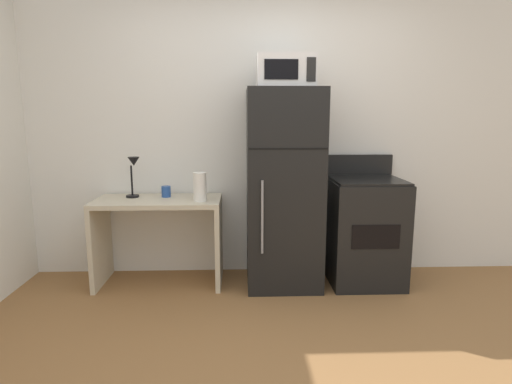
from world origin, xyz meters
TOP-DOWN VIEW (x-y plane):
  - ground_plane at (0.00, 0.00)m, footprint 12.00×12.00m
  - wall_back_white at (0.00, 1.70)m, footprint 5.00×0.10m
  - desk at (-0.95, 1.37)m, footprint 1.07×0.53m
  - desk_lamp at (-1.17, 1.44)m, footprint 0.14×0.12m
  - paper_towel_roll at (-0.58, 1.27)m, footprint 0.11×0.11m
  - coffee_mug at (-0.90, 1.46)m, footprint 0.08×0.08m
  - refrigerator at (0.12, 1.33)m, footprint 0.62×0.63m
  - microwave at (0.12, 1.31)m, footprint 0.46×0.35m
  - oven_range at (0.84, 1.33)m, footprint 0.61×0.61m

SIDE VIEW (x-z plane):
  - ground_plane at x=0.00m, z-range 0.00..0.00m
  - oven_range at x=0.84m, z-range -0.08..1.02m
  - desk at x=-0.95m, z-range 0.14..0.89m
  - coffee_mug at x=-0.90m, z-range 0.75..0.84m
  - refrigerator at x=0.12m, z-range 0.00..1.67m
  - paper_towel_roll at x=-0.58m, z-range 0.75..0.99m
  - desk_lamp at x=-1.17m, z-range 0.81..1.17m
  - wall_back_white at x=0.00m, z-range 0.00..2.60m
  - microwave at x=0.12m, z-range 1.67..1.93m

